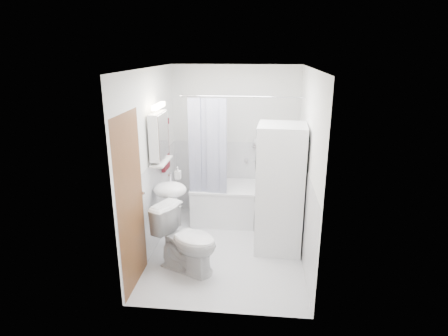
# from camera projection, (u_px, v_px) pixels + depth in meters

# --- Properties ---
(floor) EXTENTS (2.60, 2.60, 0.00)m
(floor) POSITION_uv_depth(u_px,v_px,m) (227.00, 249.00, 5.12)
(floor) COLOR silver
(floor) RESTS_ON ground
(room_walls) EXTENTS (2.60, 2.60, 2.60)m
(room_walls) POSITION_uv_depth(u_px,v_px,m) (228.00, 144.00, 4.67)
(room_walls) COLOR silver
(room_walls) RESTS_ON ground
(wainscot) EXTENTS (1.98, 2.58, 2.58)m
(wainscot) POSITION_uv_depth(u_px,v_px,m) (229.00, 200.00, 5.22)
(wainscot) COLOR white
(wainscot) RESTS_ON ground
(door) EXTENTS (0.05, 2.00, 2.00)m
(door) POSITION_uv_depth(u_px,v_px,m) (143.00, 193.00, 4.39)
(door) COLOR brown
(door) RESTS_ON ground
(bathtub) EXTENTS (1.54, 0.73, 0.59)m
(bathtub) POSITION_uv_depth(u_px,v_px,m) (241.00, 202.00, 5.89)
(bathtub) COLOR white
(bathtub) RESTS_ON ground
(tub_spout) EXTENTS (0.04, 0.12, 0.04)m
(tub_spout) POSITION_uv_depth(u_px,v_px,m) (256.00, 161.00, 6.00)
(tub_spout) COLOR silver
(tub_spout) RESTS_ON room_walls
(curtain_rod) EXTENTS (1.72, 0.02, 0.02)m
(curtain_rod) POSITION_uv_depth(u_px,v_px,m) (242.00, 97.00, 5.09)
(curtain_rod) COLOR silver
(curtain_rod) RESTS_ON room_walls
(shower_curtain) EXTENTS (0.55, 0.02, 1.45)m
(shower_curtain) POSITION_uv_depth(u_px,v_px,m) (207.00, 149.00, 5.36)
(shower_curtain) COLOR #141A49
(shower_curtain) RESTS_ON curtain_rod
(sink) EXTENTS (0.44, 0.37, 1.04)m
(sink) POSITION_uv_depth(u_px,v_px,m) (171.00, 200.00, 4.96)
(sink) COLOR white
(sink) RESTS_ON ground
(medicine_cabinet) EXTENTS (0.13, 0.50, 0.71)m
(medicine_cabinet) POSITION_uv_depth(u_px,v_px,m) (159.00, 134.00, 4.83)
(medicine_cabinet) COLOR white
(medicine_cabinet) RESTS_ON room_walls
(shelf) EXTENTS (0.18, 0.54, 0.02)m
(shelf) POSITION_uv_depth(u_px,v_px,m) (161.00, 161.00, 4.94)
(shelf) COLOR silver
(shelf) RESTS_ON room_walls
(shower_caddy) EXTENTS (0.22, 0.06, 0.02)m
(shower_caddy) POSITION_uv_depth(u_px,v_px,m) (259.00, 146.00, 5.91)
(shower_caddy) COLOR silver
(shower_caddy) RESTS_ON room_walls
(towel) EXTENTS (0.07, 0.30, 0.74)m
(towel) POSITION_uv_depth(u_px,v_px,m) (165.00, 144.00, 5.28)
(towel) COLOR #571311
(towel) RESTS_ON room_walls
(washer_dryer) EXTENTS (0.65, 0.64, 1.72)m
(washer_dryer) POSITION_uv_depth(u_px,v_px,m) (280.00, 189.00, 4.92)
(washer_dryer) COLOR white
(washer_dryer) RESTS_ON ground
(toilet) EXTENTS (0.93, 0.75, 0.80)m
(toilet) POSITION_uv_depth(u_px,v_px,m) (187.00, 240.00, 4.55)
(toilet) COLOR white
(toilet) RESTS_ON ground
(soap_pump) EXTENTS (0.08, 0.17, 0.08)m
(soap_pump) POSITION_uv_depth(u_px,v_px,m) (178.00, 176.00, 5.14)
(soap_pump) COLOR gray
(soap_pump) RESTS_ON sink
(shelf_bottle) EXTENTS (0.07, 0.18, 0.07)m
(shelf_bottle) POSITION_uv_depth(u_px,v_px,m) (158.00, 161.00, 4.79)
(shelf_bottle) COLOR gray
(shelf_bottle) RESTS_ON shelf
(shelf_cup) EXTENTS (0.10, 0.09, 0.10)m
(shelf_cup) POSITION_uv_depth(u_px,v_px,m) (163.00, 154.00, 5.04)
(shelf_cup) COLOR gray
(shelf_cup) RESTS_ON shelf
(shampoo_a) EXTENTS (0.13, 0.17, 0.13)m
(shampoo_a) POSITION_uv_depth(u_px,v_px,m) (257.00, 142.00, 5.90)
(shampoo_a) COLOR gray
(shampoo_a) RESTS_ON shower_caddy
(shampoo_b) EXTENTS (0.08, 0.21, 0.08)m
(shampoo_b) POSITION_uv_depth(u_px,v_px,m) (265.00, 143.00, 5.89)
(shampoo_b) COLOR #272F9C
(shampoo_b) RESTS_ON shower_caddy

